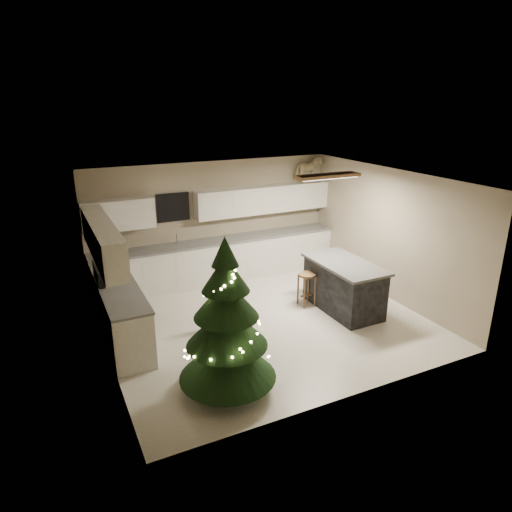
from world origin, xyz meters
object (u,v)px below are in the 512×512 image
at_px(toddler, 227,306).
at_px(rocking_horse, 308,169).
at_px(island, 343,286).
at_px(christmas_tree, 227,330).
at_px(bar_stool, 307,282).

bearing_deg(toddler, rocking_horse, 13.20).
height_order(toddler, rocking_horse, rocking_horse).
bearing_deg(island, rocking_horse, 74.18).
xyz_separation_m(christmas_tree, toddler, (0.69, 1.70, -0.53)).
distance_m(bar_stool, toddler, 1.76).
distance_m(bar_stool, rocking_horse, 3.02).
distance_m(island, christmas_tree, 3.31).
distance_m(bar_stool, christmas_tree, 3.09).
bearing_deg(christmas_tree, toddler, 68.00).
bearing_deg(rocking_horse, island, 160.17).
distance_m(toddler, rocking_horse, 4.19).
xyz_separation_m(bar_stool, christmas_tree, (-2.44, -1.85, 0.42)).
relative_size(island, christmas_tree, 0.76).
height_order(bar_stool, christmas_tree, christmas_tree).
bearing_deg(rocking_horse, toddler, 122.53).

